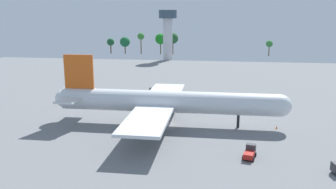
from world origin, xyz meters
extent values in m
plane|color=slate|center=(0.00, 0.00, 0.00)|extent=(247.08, 247.08, 0.00)
cylinder|color=silver|center=(0.00, 0.00, 6.21)|extent=(56.61, 5.64, 5.64)
sphere|color=silver|center=(28.30, 0.00, 6.21)|extent=(5.53, 5.53, 5.53)
sphere|color=silver|center=(-28.30, 0.00, 6.21)|extent=(4.80, 4.80, 4.80)
cube|color=#D85919|center=(-23.78, 0.00, 13.54)|extent=(7.93, 0.50, 9.03)
cube|color=silver|center=(-24.91, -4.53, 7.05)|extent=(5.09, 8.46, 0.36)
cube|color=silver|center=(-24.91, 4.53, 7.05)|extent=(5.09, 8.46, 0.36)
cube|color=silver|center=(-2.83, -13.48, 5.36)|extent=(9.62, 23.58, 0.70)
cube|color=silver|center=(-2.83, 13.48, 5.36)|extent=(9.62, 23.58, 0.70)
cylinder|color=gray|center=(-1.83, -9.95, 3.83)|extent=(4.51, 2.37, 2.37)
cylinder|color=gray|center=(-1.83, -18.67, 3.83)|extent=(4.51, 2.37, 2.37)
cylinder|color=gray|center=(-1.83, 9.95, 3.83)|extent=(4.51, 2.37, 2.37)
cylinder|color=gray|center=(-1.83, 18.67, 3.83)|extent=(4.51, 2.37, 2.37)
cylinder|color=black|center=(18.11, 0.00, 1.69)|extent=(0.70, 0.70, 3.39)
cylinder|color=black|center=(-2.83, -3.10, 1.69)|extent=(0.70, 0.70, 3.39)
cylinder|color=black|center=(-2.83, 3.10, 1.69)|extent=(0.70, 0.70, 3.39)
cube|color=#333338|center=(19.83, -18.31, 1.49)|extent=(2.17, 1.72, 2.10)
cube|color=#B21E19|center=(19.29, -20.36, 0.96)|extent=(2.59, 3.34, 1.04)
cylinder|color=black|center=(20.80, -18.74, 0.44)|extent=(0.49, 0.92, 0.88)
cylinder|color=black|center=(18.78, -18.21, 0.44)|extent=(0.49, 0.92, 0.88)
cylinder|color=black|center=(20.13, -21.28, 0.44)|extent=(0.49, 0.92, 0.88)
cylinder|color=black|center=(18.12, -20.75, 0.44)|extent=(0.49, 0.92, 0.88)
cube|color=#333338|center=(-10.56, 34.08, 1.37)|extent=(2.09, 1.70, 1.87)
cube|color=#B21E19|center=(-10.86, 35.96, 1.11)|extent=(2.23, 2.62, 1.35)
cylinder|color=black|center=(-11.59, 33.93, 0.44)|extent=(0.41, 0.91, 0.87)
cylinder|color=black|center=(-9.54, 34.25, 0.44)|extent=(0.41, 0.91, 0.87)
cylinder|color=black|center=(-11.95, 36.25, 0.44)|extent=(0.41, 0.91, 0.87)
cylinder|color=black|center=(-9.90, 36.57, 0.44)|extent=(0.41, 0.91, 0.87)
cube|color=#333338|center=(34.59, -25.02, 1.38)|extent=(1.68, 2.10, 1.74)
cylinder|color=black|center=(34.54, -23.97, 0.51)|extent=(1.05, 0.47, 1.02)
cone|color=orange|center=(27.80, 0.34, 0.38)|extent=(0.53, 0.53, 0.75)
cylinder|color=silver|center=(-17.66, 125.74, 12.32)|extent=(5.61, 5.61, 24.65)
cylinder|color=#334756|center=(-17.66, 125.74, 27.04)|extent=(10.67, 10.67, 4.79)
cylinder|color=#51381E|center=(-61.12, 152.30, 3.20)|extent=(0.78, 0.78, 6.41)
sphere|color=#1B512B|center=(-61.12, 152.30, 7.90)|extent=(4.98, 4.98, 4.98)
cylinder|color=#51381E|center=(-50.99, 152.30, 3.04)|extent=(0.71, 0.71, 6.07)
sphere|color=#1B6035|center=(-50.99, 152.30, 8.13)|extent=(6.84, 6.84, 6.84)
cylinder|color=#51381E|center=(-39.79, 152.30, 5.32)|extent=(0.65, 0.65, 10.65)
sphere|color=#388032|center=(-39.79, 152.30, 12.05)|extent=(4.66, 4.66, 4.66)
cylinder|color=#51381E|center=(-26.29, 152.30, 4.09)|extent=(0.65, 0.65, 8.18)
sphere|color=#1B7F1F|center=(-26.29, 152.30, 10.35)|extent=(7.26, 7.26, 7.26)
cylinder|color=#51381E|center=(-17.92, 152.30, 4.34)|extent=(0.62, 0.62, 8.67)
sphere|color=#23512A|center=(-17.92, 152.30, 10.83)|extent=(7.18, 7.18, 7.18)
cylinder|color=#51381E|center=(45.14, 152.30, 3.37)|extent=(0.61, 0.61, 6.75)
sphere|color=#358138|center=(45.14, 152.30, 8.04)|extent=(4.33, 4.33, 4.33)
camera|label=1|loc=(12.55, -90.03, 29.43)|focal=38.69mm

